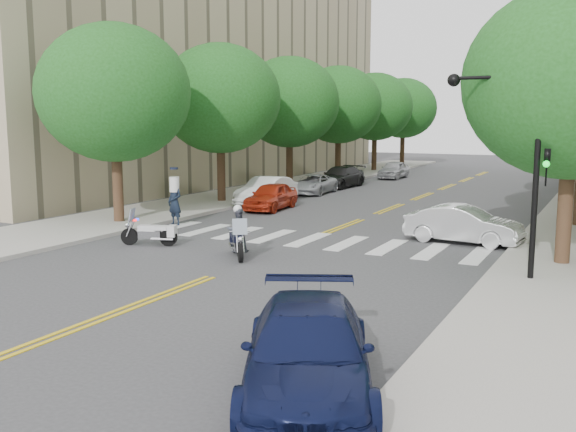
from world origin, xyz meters
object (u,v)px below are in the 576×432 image
Objects in this scene: motorcycle_police at (238,234)px; sedan_blue at (308,352)px; motorcycle_parked at (154,233)px; convertible at (463,225)px; officer_standing at (175,202)px.

sedan_blue is (6.67, -8.60, -0.04)m from motorcycle_police.
motorcycle_parked is 0.48× the size of convertible.
motorcycle_police is 7.09m from officer_standing.
sedan_blue reaches higher than motorcycle_parked.
officer_standing is (-2.07, 3.95, 0.53)m from motorcycle_parked.
motorcycle_police is 0.36× the size of sedan_blue.
officer_standing is 17.80m from sedan_blue.
officer_standing is at bearing 103.06° from convertible.
motorcycle_parked is 4.49m from officer_standing.
convertible is 0.82× the size of sedan_blue.
sedan_blue is (10.33, -8.82, 0.27)m from motorcycle_parked.
sedan_blue is (12.40, -12.77, -0.26)m from officer_standing.
officer_standing is 11.89m from convertible.
motorcycle_police is at bearing -24.67° from officer_standing.
officer_standing reaches higher than convertible.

